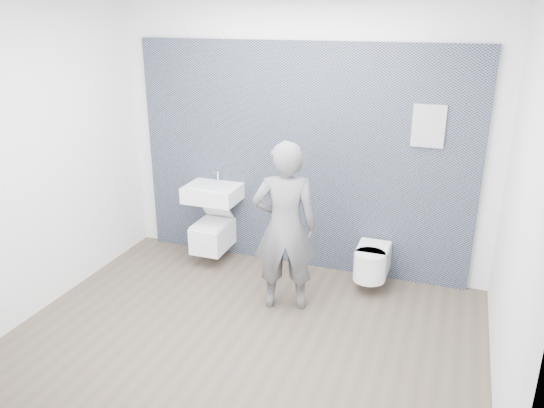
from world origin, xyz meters
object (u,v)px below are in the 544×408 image
(washbasin, at_px, (213,193))
(toilet_rounded, at_px, (371,262))
(visitor, at_px, (285,227))
(toilet_square, at_px, (213,234))

(washbasin, bearing_deg, toilet_rounded, -1.86)
(visitor, bearing_deg, toilet_rounded, -156.94)
(washbasin, distance_m, visitor, 1.26)
(washbasin, distance_m, toilet_square, 0.48)
(toilet_square, bearing_deg, visitor, -31.28)
(toilet_rounded, relative_size, visitor, 0.34)
(toilet_square, relative_size, visitor, 0.37)
(visitor, bearing_deg, toilet_square, -49.06)
(washbasin, distance_m, toilet_rounded, 1.85)
(washbasin, relative_size, visitor, 0.36)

